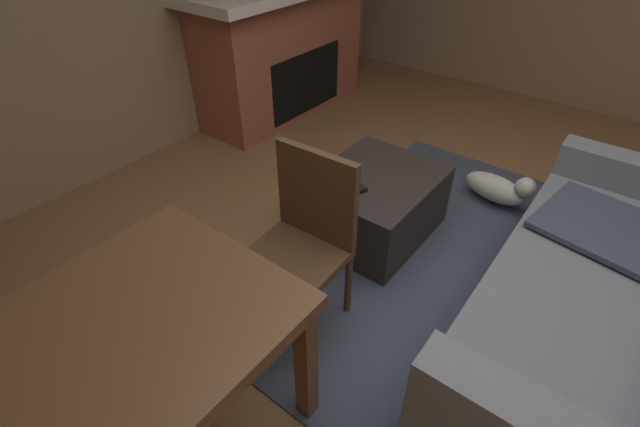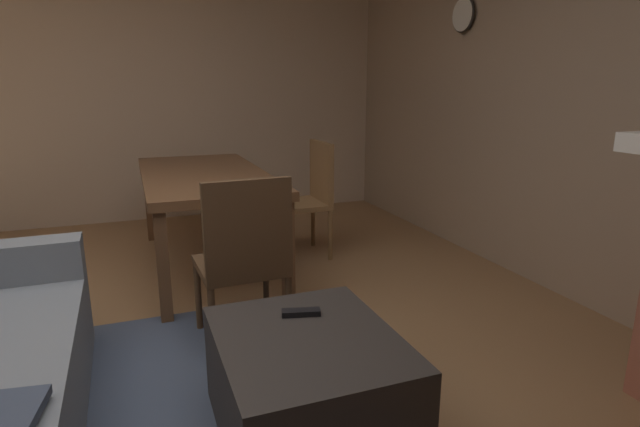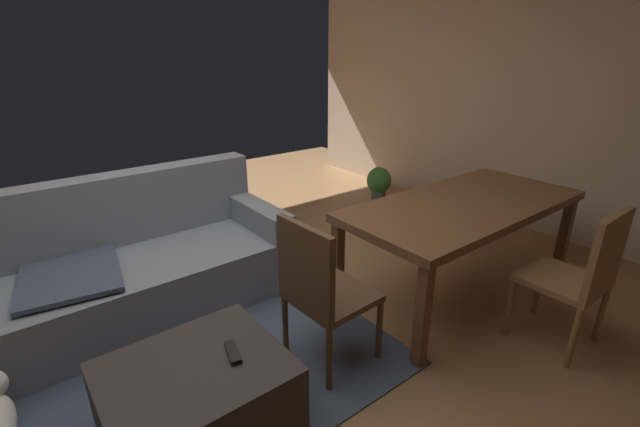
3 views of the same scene
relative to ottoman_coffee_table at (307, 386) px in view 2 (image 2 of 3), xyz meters
name	(u,v)px [view 2 (image 2 of 3)]	position (x,y,z in m)	size (l,w,h in m)	color
floor	(123,413)	(0.40, 0.70, -0.22)	(8.24, 8.24, 0.00)	olive
wall_right_window_side	(110,83)	(3.84, 0.70, 1.17)	(0.12, 6.02, 2.78)	#C4AA91
ottoman_coffee_table	(307,386)	(0.00, 0.00, 0.00)	(0.80, 0.67, 0.43)	#2D2826
tv_remote	(301,312)	(0.18, -0.04, 0.23)	(0.05, 0.16, 0.02)	black
dining_table	(204,182)	(2.12, 0.07, 0.45)	(1.89, 0.87, 0.74)	brown
dining_chair_south	(309,192)	(2.12, -0.76, 0.31)	(0.44, 0.44, 0.93)	brown
dining_chair_west	(244,254)	(0.78, 0.07, 0.31)	(0.46, 0.46, 0.93)	#513823
wall_clock	(463,15)	(1.96, -2.02, 1.70)	(0.28, 0.03, 0.28)	silver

